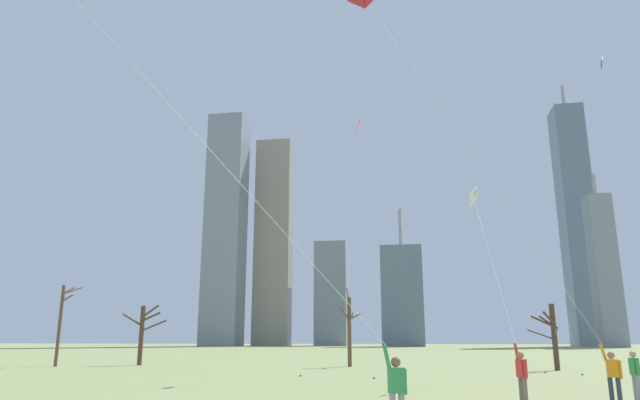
{
  "coord_description": "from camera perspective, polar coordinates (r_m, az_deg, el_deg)",
  "views": [
    {
      "loc": [
        2.87,
        -10.53,
        2.02
      ],
      "look_at": [
        0.0,
        6.0,
        6.15
      ],
      "focal_mm": 31.62,
      "sensor_mm": 36.0,
      "label": 1
    }
  ],
  "objects": [
    {
      "name": "skyline_tall_tower",
      "position": [
        154.29,
        -9.53,
        -2.69
      ],
      "size": [
        9.76,
        8.27,
        62.52
      ],
      "color": "gray",
      "rests_on": "ground"
    },
    {
      "name": "bare_tree_far_right_edge",
      "position": [
        40.65,
        22.49,
        -12.41
      ],
      "size": [
        1.8,
        1.58,
        4.24
      ],
      "color": "#4C3828",
      "rests_on": "ground"
    },
    {
      "name": "skyline_squat_block",
      "position": [
        145.46,
        26.83,
        -6.27
      ],
      "size": [
        5.11,
        6.22,
        40.14
      ],
      "color": "gray",
      "rests_on": "ground"
    },
    {
      "name": "distant_kite_low_near_trees_pink",
      "position": [
        35.05,
        3.99,
        6.07
      ],
      "size": [
        1.03,
        3.47,
        15.51
      ],
      "color": "pink",
      "rests_on": "ground"
    },
    {
      "name": "kite_flyer_far_back_red",
      "position": [
        19.94,
        22.06,
        -7.07
      ],
      "size": [
        8.37,
        0.61,
        15.52
      ],
      "color": "#33384C",
      "rests_on": "ground"
    },
    {
      "name": "bare_tree_center",
      "position": [
        42.71,
        2.99,
        -12.85
      ],
      "size": [
        1.56,
        1.87,
        5.57
      ],
      "color": "brown",
      "rests_on": "ground"
    },
    {
      "name": "bystander_watching_nearby",
      "position": [
        22.08,
        29.27,
        -15.03
      ],
      "size": [
        0.24,
        0.51,
        1.62
      ],
      "color": "gray",
      "rests_on": "ground"
    },
    {
      "name": "skyline_wide_slab",
      "position": [
        159.07,
        -4.72,
        -4.04
      ],
      "size": [
        9.96,
        5.82,
        57.78
      ],
      "color": "gray",
      "rests_on": "ground"
    },
    {
      "name": "skyline_slender_spire",
      "position": [
        159.66,
        1.24,
        -9.43
      ],
      "size": [
        8.87,
        9.12,
        28.39
      ],
      "color": "gray",
      "rests_on": "ground"
    },
    {
      "name": "bare_tree_rightmost",
      "position": [
        47.27,
        -17.52,
        -12.58
      ],
      "size": [
        3.22,
        1.35,
        4.62
      ],
      "color": "#4C3828",
      "rests_on": "ground"
    },
    {
      "name": "distant_kite_drifting_right_blue",
      "position": [
        34.75,
        27.33,
        9.46
      ],
      "size": [
        0.25,
        6.14,
        17.52
      ],
      "color": "blue",
      "rests_on": "ground"
    },
    {
      "name": "bare_tree_right_of_center",
      "position": [
        47.16,
        -24.77,
        -11.14
      ],
      "size": [
        1.14,
        1.12,
        5.94
      ],
      "color": "brown",
      "rests_on": "ground"
    },
    {
      "name": "kite_flyer_foreground_right_white",
      "position": [
        20.5,
        18.76,
        -12.77
      ],
      "size": [
        0.63,
        8.96,
        9.18
      ],
      "color": "#726656",
      "rests_on": "ground"
    },
    {
      "name": "kite_flyer_foreground_left_orange",
      "position": [
        12.77,
        -5.15,
        -3.99
      ],
      "size": [
        11.7,
        4.27,
        14.57
      ],
      "color": "gray",
      "rests_on": "ground"
    },
    {
      "name": "skyline_short_annex",
      "position": [
        144.98,
        8.34,
        -9.52
      ],
      "size": [
        10.39,
        6.51,
        34.77
      ],
      "color": "slate",
      "rests_on": "ground"
    },
    {
      "name": "skyline_mid_tower_left",
      "position": [
        161.98,
        24.56,
        -2.02
      ],
      "size": [
        7.36,
        8.95,
        70.18
      ],
      "color": "slate",
      "rests_on": "ground"
    }
  ]
}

